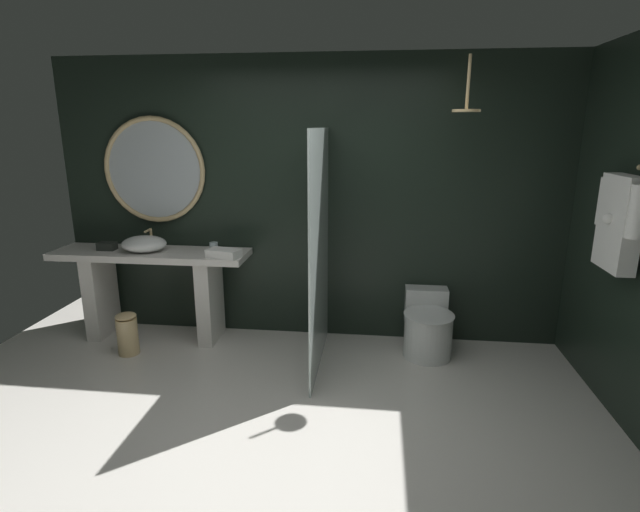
{
  "coord_description": "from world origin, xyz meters",
  "views": [
    {
      "loc": [
        0.61,
        -2.61,
        1.99
      ],
      "look_at": [
        0.18,
        0.98,
        1.02
      ],
      "focal_mm": 27.5,
      "sensor_mm": 36.0,
      "label": 1
    }
  ],
  "objects_px": {
    "tumbler_cup": "(214,247)",
    "tissue_box": "(107,246)",
    "rain_shower_head": "(467,105)",
    "folded_hand_towel": "(224,253)",
    "round_wall_mirror": "(154,170)",
    "hanging_bathrobe": "(620,219)",
    "toilet": "(427,327)",
    "waste_bin": "(127,333)",
    "vessel_sink": "(144,244)"
  },
  "relations": [
    {
      "from": "rain_shower_head",
      "to": "waste_bin",
      "type": "distance_m",
      "value": 3.44
    },
    {
      "from": "tissue_box",
      "to": "hanging_bathrobe",
      "type": "xyz_separation_m",
      "value": [
        4.11,
        -0.77,
        0.49
      ]
    },
    {
      "from": "vessel_sink",
      "to": "waste_bin",
      "type": "bearing_deg",
      "value": -97.65
    },
    {
      "from": "hanging_bathrobe",
      "to": "tissue_box",
      "type": "bearing_deg",
      "value": 169.36
    },
    {
      "from": "hanging_bathrobe",
      "to": "toilet",
      "type": "distance_m",
      "value": 1.76
    },
    {
      "from": "vessel_sink",
      "to": "rain_shower_head",
      "type": "relative_size",
      "value": 1.0
    },
    {
      "from": "vessel_sink",
      "to": "rain_shower_head",
      "type": "height_order",
      "value": "rain_shower_head"
    },
    {
      "from": "tissue_box",
      "to": "toilet",
      "type": "xyz_separation_m",
      "value": [
        2.99,
        -0.04,
        -0.65
      ]
    },
    {
      "from": "rain_shower_head",
      "to": "waste_bin",
      "type": "height_order",
      "value": "rain_shower_head"
    },
    {
      "from": "tissue_box",
      "to": "hanging_bathrobe",
      "type": "relative_size",
      "value": 0.23
    },
    {
      "from": "tissue_box",
      "to": "waste_bin",
      "type": "distance_m",
      "value": 0.86
    },
    {
      "from": "tumbler_cup",
      "to": "hanging_bathrobe",
      "type": "bearing_deg",
      "value": -14.5
    },
    {
      "from": "toilet",
      "to": "tumbler_cup",
      "type": "bearing_deg",
      "value": 178.13
    },
    {
      "from": "toilet",
      "to": "waste_bin",
      "type": "height_order",
      "value": "toilet"
    },
    {
      "from": "vessel_sink",
      "to": "tumbler_cup",
      "type": "height_order",
      "value": "vessel_sink"
    },
    {
      "from": "tissue_box",
      "to": "round_wall_mirror",
      "type": "bearing_deg",
      "value": 28.92
    },
    {
      "from": "rain_shower_head",
      "to": "hanging_bathrobe",
      "type": "relative_size",
      "value": 0.59
    },
    {
      "from": "waste_bin",
      "to": "folded_hand_towel",
      "type": "relative_size",
      "value": 1.34
    },
    {
      "from": "tissue_box",
      "to": "folded_hand_towel",
      "type": "relative_size",
      "value": 0.56
    },
    {
      "from": "rain_shower_head",
      "to": "hanging_bathrobe",
      "type": "bearing_deg",
      "value": -30.7
    },
    {
      "from": "rain_shower_head",
      "to": "folded_hand_towel",
      "type": "distance_m",
      "value": 2.35
    },
    {
      "from": "round_wall_mirror",
      "to": "waste_bin",
      "type": "height_order",
      "value": "round_wall_mirror"
    },
    {
      "from": "vessel_sink",
      "to": "round_wall_mirror",
      "type": "bearing_deg",
      "value": 80.46
    },
    {
      "from": "round_wall_mirror",
      "to": "waste_bin",
      "type": "distance_m",
      "value": 1.52
    },
    {
      "from": "toilet",
      "to": "folded_hand_towel",
      "type": "bearing_deg",
      "value": -177.11
    },
    {
      "from": "tissue_box",
      "to": "toilet",
      "type": "relative_size",
      "value": 0.25
    },
    {
      "from": "waste_bin",
      "to": "folded_hand_towel",
      "type": "xyz_separation_m",
      "value": [
        0.84,
        0.25,
        0.7
      ]
    },
    {
      "from": "vessel_sink",
      "to": "tumbler_cup",
      "type": "distance_m",
      "value": 0.65
    },
    {
      "from": "hanging_bathrobe",
      "to": "toilet",
      "type": "xyz_separation_m",
      "value": [
        -1.13,
        0.73,
        -1.14
      ]
    },
    {
      "from": "toilet",
      "to": "round_wall_mirror",
      "type": "bearing_deg",
      "value": 173.96
    },
    {
      "from": "vessel_sink",
      "to": "tumbler_cup",
      "type": "bearing_deg",
      "value": 3.7
    },
    {
      "from": "round_wall_mirror",
      "to": "tumbler_cup",
      "type": "bearing_deg",
      "value": -18.84
    },
    {
      "from": "toilet",
      "to": "vessel_sink",
      "type": "bearing_deg",
      "value": 179.52
    },
    {
      "from": "waste_bin",
      "to": "vessel_sink",
      "type": "bearing_deg",
      "value": 82.35
    },
    {
      "from": "tissue_box",
      "to": "round_wall_mirror",
      "type": "distance_m",
      "value": 0.84
    },
    {
      "from": "rain_shower_head",
      "to": "waste_bin",
      "type": "relative_size",
      "value": 1.07
    },
    {
      "from": "rain_shower_head",
      "to": "folded_hand_towel",
      "type": "height_order",
      "value": "rain_shower_head"
    },
    {
      "from": "round_wall_mirror",
      "to": "toilet",
      "type": "distance_m",
      "value": 2.91
    },
    {
      "from": "tumbler_cup",
      "to": "tissue_box",
      "type": "relative_size",
      "value": 0.59
    },
    {
      "from": "vessel_sink",
      "to": "hanging_bathrobe",
      "type": "bearing_deg",
      "value": -11.44
    },
    {
      "from": "hanging_bathrobe",
      "to": "waste_bin",
      "type": "distance_m",
      "value": 3.99
    },
    {
      "from": "toilet",
      "to": "folded_hand_towel",
      "type": "height_order",
      "value": "folded_hand_towel"
    },
    {
      "from": "tissue_box",
      "to": "round_wall_mirror",
      "type": "height_order",
      "value": "round_wall_mirror"
    },
    {
      "from": "tumbler_cup",
      "to": "rain_shower_head",
      "type": "relative_size",
      "value": 0.23
    },
    {
      "from": "tissue_box",
      "to": "waste_bin",
      "type": "bearing_deg",
      "value": -49.41
    },
    {
      "from": "rain_shower_head",
      "to": "hanging_bathrobe",
      "type": "distance_m",
      "value": 1.34
    },
    {
      "from": "tumbler_cup",
      "to": "waste_bin",
      "type": "distance_m",
      "value": 1.08
    },
    {
      "from": "tumbler_cup",
      "to": "folded_hand_towel",
      "type": "relative_size",
      "value": 0.33
    },
    {
      "from": "folded_hand_towel",
      "to": "vessel_sink",
      "type": "bearing_deg",
      "value": 171.86
    },
    {
      "from": "vessel_sink",
      "to": "tissue_box",
      "type": "distance_m",
      "value": 0.38
    }
  ]
}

